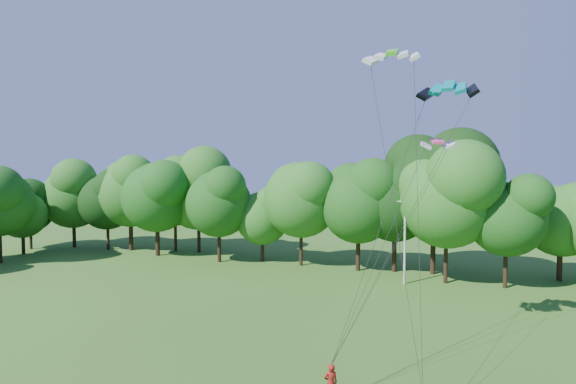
% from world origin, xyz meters
% --- Properties ---
extents(utility_pole, '(1.56, 0.46, 7.95)m').
position_xyz_m(utility_pole, '(3.79, 31.52, 4.10)').
color(utility_pole, beige).
rests_on(utility_pole, ground).
extents(kite_flyer_left, '(0.79, 0.72, 1.81)m').
position_xyz_m(kite_flyer_left, '(2.73, 8.31, 0.90)').
color(kite_flyer_left, maroon).
rests_on(kite_flyer_left, ground).
extents(kite_teal, '(3.25, 1.76, 0.82)m').
position_xyz_m(kite_teal, '(7.56, 15.64, 15.42)').
color(kite_teal, '#047D82').
rests_on(kite_teal, ground).
extents(kite_green, '(2.78, 1.24, 0.62)m').
position_xyz_m(kite_green, '(4.75, 12.90, 16.85)').
color(kite_green, '#43C31D').
rests_on(kite_green, ground).
extents(kite_pink, '(2.09, 1.36, 0.40)m').
position_xyz_m(kite_pink, '(6.97, 16.06, 12.36)').
color(kite_pink, '#F24383').
rests_on(kite_pink, ground).
extents(tree_back_west, '(9.39, 9.39, 13.65)m').
position_xyz_m(tree_back_west, '(-26.50, 35.27, 8.53)').
color(tree_back_west, '#392416').
rests_on(tree_back_west, ground).
extents(tree_back_center, '(10.73, 10.73, 15.61)m').
position_xyz_m(tree_back_center, '(6.14, 36.73, 9.75)').
color(tree_back_center, black).
rests_on(tree_back_center, ground).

